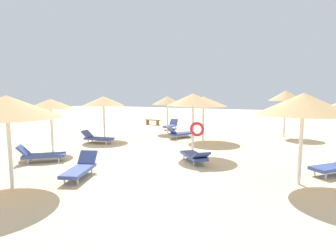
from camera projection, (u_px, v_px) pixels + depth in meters
The scene contains 17 objects.
ground_plane at pixel (138, 161), 11.47m from camera, with size 80.00×80.00×0.00m, color beige.
parasol_0 at pixel (7, 107), 7.95m from camera, with size 3.18×3.18×2.85m.
parasol_1 at pixel (203, 102), 16.35m from camera, with size 2.93×2.93×2.72m.
parasol_2 at pixel (303, 104), 8.26m from camera, with size 2.84×2.84×2.92m.
parasol_3 at pixel (167, 101), 19.62m from camera, with size 2.27×2.27×2.71m.
parasol_4 at pixel (50, 104), 13.09m from camera, with size 2.24×2.24×2.64m.
parasol_5 at pixel (193, 100), 12.53m from camera, with size 2.47×2.47×2.91m.
parasol_7 at pixel (104, 101), 16.74m from camera, with size 2.62×2.62×2.73m.
parasol_8 at pixel (286, 96), 17.62m from camera, with size 2.21×2.21×3.10m.
lounger_0 at pixel (80, 168), 9.23m from camera, with size 1.25×1.97×0.78m.
lounger_1 at pixel (180, 133), 17.40m from camera, with size 1.47×1.94×0.77m.
lounger_2 at pixel (335, 166), 9.51m from camera, with size 1.75×1.83×0.69m.
lounger_3 at pixel (171, 125), 21.71m from camera, with size 0.75×1.90×0.77m.
lounger_4 at pixel (41, 155), 11.27m from camera, with size 1.84×1.70×0.77m.
lounger_5 at pixel (195, 156), 11.14m from camera, with size 1.76×1.84×0.64m.
lounger_7 at pixel (97, 138), 15.57m from camera, with size 1.96×0.92×0.74m.
bench_0 at pixel (153, 121), 24.76m from camera, with size 1.51×0.45×0.49m.
Camera 1 is at (6.10, -9.48, 2.90)m, focal length 28.38 mm.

